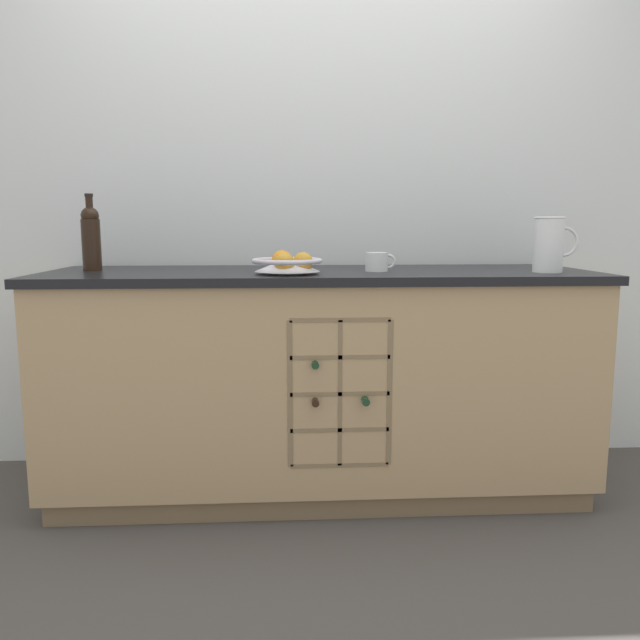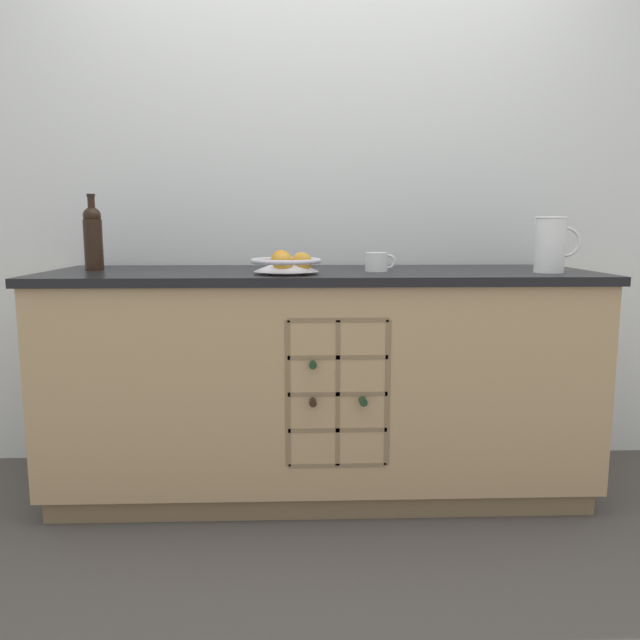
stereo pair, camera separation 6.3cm
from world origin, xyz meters
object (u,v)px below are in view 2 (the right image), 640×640
at_px(white_pitcher, 551,244).
at_px(standing_wine_bottle, 93,236).
at_px(fruit_bowl, 287,263).
at_px(ceramic_mug, 377,262).

height_order(white_pitcher, standing_wine_bottle, standing_wine_bottle).
xyz_separation_m(fruit_bowl, white_pitcher, (1.04, 0.03, 0.07)).
distance_m(fruit_bowl, white_pitcher, 1.04).
relative_size(ceramic_mug, standing_wine_bottle, 0.40).
bearing_deg(white_pitcher, fruit_bowl, -178.50).
bearing_deg(ceramic_mug, white_pitcher, -7.36).
distance_m(white_pitcher, ceramic_mug, 0.68).
bearing_deg(ceramic_mug, standing_wine_bottle, 175.23).
relative_size(fruit_bowl, standing_wine_bottle, 0.87).
height_order(ceramic_mug, standing_wine_bottle, standing_wine_bottle).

